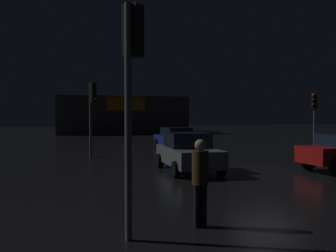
{
  "coord_description": "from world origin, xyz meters",
  "views": [
    {
      "loc": [
        -7.77,
        -12.75,
        2.3
      ],
      "look_at": [
        -2.0,
        6.74,
        1.66
      ],
      "focal_mm": 39.68,
      "sensor_mm": 36.0,
      "label": 1
    }
  ],
  "objects_px": {
    "car_far": "(175,138)",
    "pedestrian": "(200,176)",
    "store_building": "(120,115)",
    "traffic_signal_cross_left": "(314,106)",
    "traffic_signal_cross_right": "(132,69)",
    "traffic_signal_main": "(92,104)",
    "car_crossing": "(188,152)"
  },
  "relations": [
    {
      "from": "car_far",
      "to": "pedestrian",
      "type": "xyz_separation_m",
      "value": [
        -4.44,
        -15.67,
        0.29
      ]
    },
    {
      "from": "car_far",
      "to": "store_building",
      "type": "bearing_deg",
      "value": 89.64
    },
    {
      "from": "traffic_signal_cross_left",
      "to": "traffic_signal_cross_right",
      "type": "height_order",
      "value": "traffic_signal_cross_right"
    },
    {
      "from": "traffic_signal_cross_left",
      "to": "traffic_signal_cross_right",
      "type": "xyz_separation_m",
      "value": [
        -13.29,
        -11.98,
        0.36
      ]
    },
    {
      "from": "traffic_signal_cross_left",
      "to": "store_building",
      "type": "bearing_deg",
      "value": 104.75
    },
    {
      "from": "store_building",
      "to": "traffic_signal_cross_right",
      "type": "relative_size",
      "value": 3.56
    },
    {
      "from": "traffic_signal_cross_right",
      "to": "car_far",
      "type": "relative_size",
      "value": 1.03
    },
    {
      "from": "traffic_signal_cross_right",
      "to": "traffic_signal_main",
      "type": "bearing_deg",
      "value": 88.19
    },
    {
      "from": "traffic_signal_main",
      "to": "car_crossing",
      "type": "distance_m",
      "value": 7.02
    },
    {
      "from": "traffic_signal_cross_left",
      "to": "car_crossing",
      "type": "height_order",
      "value": "traffic_signal_cross_left"
    },
    {
      "from": "traffic_signal_main",
      "to": "traffic_signal_cross_left",
      "type": "distance_m",
      "value": 12.93
    },
    {
      "from": "traffic_signal_cross_left",
      "to": "pedestrian",
      "type": "xyz_separation_m",
      "value": [
        -11.82,
        -11.66,
        -1.72
      ]
    },
    {
      "from": "traffic_signal_main",
      "to": "traffic_signal_cross_left",
      "type": "relative_size",
      "value": 1.09
    },
    {
      "from": "traffic_signal_cross_left",
      "to": "car_far",
      "type": "height_order",
      "value": "traffic_signal_cross_left"
    },
    {
      "from": "store_building",
      "to": "traffic_signal_cross_right",
      "type": "bearing_deg",
      "value": -98.72
    },
    {
      "from": "traffic_signal_cross_right",
      "to": "pedestrian",
      "type": "distance_m",
      "value": 2.57
    },
    {
      "from": "store_building",
      "to": "car_far",
      "type": "xyz_separation_m",
      "value": [
        -0.15,
        -23.48,
        -1.45
      ]
    },
    {
      "from": "store_building",
      "to": "car_crossing",
      "type": "relative_size",
      "value": 3.74
    },
    {
      "from": "store_building",
      "to": "pedestrian",
      "type": "bearing_deg",
      "value": -96.68
    },
    {
      "from": "car_far",
      "to": "pedestrian",
      "type": "relative_size",
      "value": 2.33
    },
    {
      "from": "traffic_signal_main",
      "to": "traffic_signal_cross_right",
      "type": "height_order",
      "value": "traffic_signal_cross_right"
    },
    {
      "from": "traffic_signal_main",
      "to": "car_crossing",
      "type": "xyz_separation_m",
      "value": [
        3.3,
        -5.84,
        -2.06
      ]
    },
    {
      "from": "traffic_signal_main",
      "to": "car_crossing",
      "type": "height_order",
      "value": "traffic_signal_main"
    },
    {
      "from": "store_building",
      "to": "traffic_signal_cross_left",
      "type": "xyz_separation_m",
      "value": [
        7.24,
        -27.48,
        0.56
      ]
    },
    {
      "from": "traffic_signal_cross_right",
      "to": "pedestrian",
      "type": "xyz_separation_m",
      "value": [
        1.47,
        0.32,
        -2.08
      ]
    },
    {
      "from": "traffic_signal_cross_left",
      "to": "traffic_signal_cross_right",
      "type": "bearing_deg",
      "value": -137.96
    },
    {
      "from": "traffic_signal_cross_right",
      "to": "car_far",
      "type": "xyz_separation_m",
      "value": [
        5.9,
        15.99,
        -2.37
      ]
    },
    {
      "from": "store_building",
      "to": "traffic_signal_main",
      "type": "xyz_separation_m",
      "value": [
        -5.64,
        -26.25,
        0.62
      ]
    },
    {
      "from": "traffic_signal_main",
      "to": "car_crossing",
      "type": "bearing_deg",
      "value": -60.53
    },
    {
      "from": "traffic_signal_cross_left",
      "to": "pedestrian",
      "type": "height_order",
      "value": "traffic_signal_cross_left"
    },
    {
      "from": "traffic_signal_cross_right",
      "to": "car_far",
      "type": "bearing_deg",
      "value": 69.73
    },
    {
      "from": "store_building",
      "to": "pedestrian",
      "type": "xyz_separation_m",
      "value": [
        -4.58,
        -39.15,
        -1.16
      ]
    }
  ]
}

